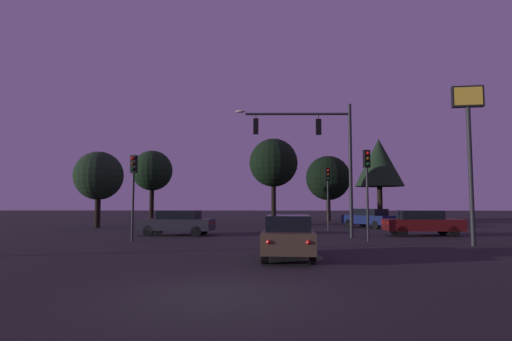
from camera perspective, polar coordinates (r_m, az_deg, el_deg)
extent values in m
plane|color=black|center=(33.46, -0.29, -7.85)|extent=(168.00, 168.00, 0.00)
cylinder|color=#232326|center=(24.44, 12.81, 0.05)|extent=(0.20, 0.20, 7.68)
cylinder|color=#232326|center=(24.44, 5.70, 7.70)|extent=(6.03, 0.27, 0.14)
ellipsoid|color=#F4EACC|center=(24.39, -2.16, 8.07)|extent=(0.56, 0.28, 0.16)
cylinder|color=#232326|center=(24.55, 8.53, 7.30)|extent=(0.05, 0.05, 0.31)
cube|color=black|center=(24.44, 8.54, 5.91)|extent=(0.30, 0.25, 0.90)
sphere|color=#4C0A0A|center=(24.63, 8.49, 6.50)|extent=(0.18, 0.18, 0.18)
sphere|color=#F9A319|center=(24.57, 8.49, 5.85)|extent=(0.18, 0.18, 0.18)
sphere|color=#0C4219|center=(24.53, 8.50, 5.21)|extent=(0.18, 0.18, 0.18)
cylinder|color=#232326|center=(24.31, -0.02, 7.42)|extent=(0.05, 0.05, 0.27)
cube|color=black|center=(24.19, -0.02, 6.06)|extent=(0.30, 0.25, 0.90)
sphere|color=#4C0A0A|center=(24.38, -0.01, 6.65)|extent=(0.18, 0.18, 0.18)
sphere|color=#F9A319|center=(24.33, -0.01, 6.00)|extent=(0.18, 0.18, 0.18)
sphere|color=#0C4219|center=(24.28, -0.01, 5.35)|extent=(0.18, 0.18, 0.18)
cylinder|color=#232326|center=(22.09, 15.00, -4.49)|extent=(0.12, 0.12, 3.78)
cube|color=black|center=(22.21, 14.88, 1.56)|extent=(0.36, 0.32, 0.90)
sphere|color=red|center=(22.12, 15.05, 2.32)|extent=(0.18, 0.18, 0.18)
sphere|color=#56380C|center=(22.09, 15.07, 1.60)|extent=(0.18, 0.18, 0.18)
sphere|color=#0C4219|center=(22.06, 15.08, 0.88)|extent=(0.18, 0.18, 0.18)
cylinder|color=#232326|center=(29.97, 9.82, -4.78)|extent=(0.12, 0.12, 3.54)
cube|color=black|center=(30.04, 9.76, -0.54)|extent=(0.36, 0.32, 0.90)
sphere|color=red|center=(29.94, 9.87, 0.01)|extent=(0.18, 0.18, 0.18)
sphere|color=#56380C|center=(29.92, 9.88, -0.52)|extent=(0.18, 0.18, 0.18)
sphere|color=#0C4219|center=(29.90, 9.88, -1.06)|extent=(0.18, 0.18, 0.18)
cylinder|color=#232326|center=(22.24, -16.48, -4.81)|extent=(0.12, 0.12, 3.51)
cube|color=black|center=(22.33, -16.35, 0.86)|extent=(0.35, 0.30, 0.90)
sphere|color=red|center=(22.24, -16.52, 1.61)|extent=(0.18, 0.18, 0.18)
sphere|color=#56380C|center=(22.21, -16.54, 0.89)|extent=(0.18, 0.18, 0.18)
sphere|color=#0C4219|center=(22.19, -16.55, 0.17)|extent=(0.18, 0.18, 0.18)
cube|color=#473828|center=(14.98, 4.49, -9.39)|extent=(1.96, 4.26, 0.68)
cube|color=black|center=(14.79, 4.47, -7.13)|extent=(1.61, 2.33, 0.52)
cylinder|color=black|center=(16.40, 1.81, -10.18)|extent=(0.24, 0.65, 0.64)
cylinder|color=black|center=(16.39, 7.23, -10.14)|extent=(0.24, 0.65, 0.64)
cylinder|color=black|center=(13.67, 1.20, -11.30)|extent=(0.24, 0.65, 0.64)
cylinder|color=black|center=(13.66, 7.73, -11.27)|extent=(0.24, 0.65, 0.64)
sphere|color=red|center=(12.90, 1.71, -9.74)|extent=(0.14, 0.14, 0.14)
sphere|color=red|center=(12.89, 7.16, -9.71)|extent=(0.14, 0.14, 0.14)
cube|color=#4C0F0F|center=(27.12, 21.83, -6.90)|extent=(4.48, 1.89, 0.68)
cube|color=black|center=(27.05, 21.49, -5.65)|extent=(2.43, 1.60, 0.52)
cylinder|color=black|center=(28.40, 24.14, -7.40)|extent=(0.64, 0.21, 0.64)
cylinder|color=black|center=(26.92, 25.40, -7.54)|extent=(0.64, 0.21, 0.64)
cylinder|color=black|center=(27.47, 18.38, -7.68)|extent=(0.64, 0.21, 0.64)
cylinder|color=black|center=(25.93, 19.35, -7.85)|extent=(0.64, 0.21, 0.64)
sphere|color=red|center=(27.09, 16.89, -6.83)|extent=(0.14, 0.14, 0.14)
sphere|color=red|center=(25.87, 17.58, -6.93)|extent=(0.14, 0.14, 0.14)
cube|color=#232328|center=(26.06, -10.79, -7.26)|extent=(4.58, 2.29, 0.68)
cube|color=black|center=(25.99, -10.45, -5.95)|extent=(2.53, 1.83, 0.52)
cylinder|color=black|center=(25.78, -14.49, -7.98)|extent=(0.66, 0.26, 0.64)
cylinder|color=black|center=(27.34, -13.20, -7.80)|extent=(0.66, 0.26, 0.64)
cylinder|color=black|center=(24.86, -8.16, -8.21)|extent=(0.66, 0.26, 0.64)
cylinder|color=black|center=(26.47, -7.21, -8.00)|extent=(0.66, 0.26, 0.64)
sphere|color=red|center=(24.83, -6.33, -7.22)|extent=(0.14, 0.14, 0.14)
sphere|color=red|center=(26.10, -5.66, -7.09)|extent=(0.14, 0.14, 0.14)
cube|color=#0F1947|center=(34.83, 15.18, -6.48)|extent=(3.87, 4.79, 0.68)
cube|color=black|center=(34.71, 15.34, -5.49)|extent=(2.57, 2.88, 0.52)
cylinder|color=black|center=(35.39, 12.56, -7.05)|extent=(0.50, 0.65, 0.64)
cylinder|color=black|center=(36.46, 14.40, -6.93)|extent=(0.50, 0.65, 0.64)
cylinder|color=black|center=(33.24, 16.07, -7.15)|extent=(0.50, 0.65, 0.64)
cylinder|color=black|center=(34.38, 17.90, -7.01)|extent=(0.50, 0.65, 0.64)
sphere|color=red|center=(32.80, 17.24, -6.39)|extent=(0.14, 0.14, 0.14)
sphere|color=red|center=(33.72, 18.68, -6.30)|extent=(0.14, 0.14, 0.14)
cylinder|color=#232326|center=(21.55, 27.29, -0.65)|extent=(0.20, 0.20, 6.41)
cube|color=black|center=(22.08, 26.94, 8.99)|extent=(1.42, 0.42, 1.00)
cube|color=yellow|center=(21.96, 27.05, 9.06)|extent=(1.23, 0.17, 0.84)
cylinder|color=black|center=(46.98, 9.88, -4.98)|extent=(0.45, 0.45, 3.04)
sphere|color=black|center=(47.06, 9.83, -1.02)|extent=(4.95, 4.95, 4.95)
cylinder|color=black|center=(40.28, 16.59, -4.60)|extent=(0.47, 0.47, 3.52)
cone|color=black|center=(40.46, 16.46, 1.06)|extent=(4.48, 4.48, 4.46)
cylinder|color=black|center=(35.97, -20.83, -5.08)|extent=(0.44, 0.44, 2.82)
sphere|color=black|center=(36.04, -20.71, -0.66)|extent=(3.92, 3.92, 3.92)
cylinder|color=black|center=(39.61, -14.08, -4.54)|extent=(0.41, 0.41, 3.68)
sphere|color=black|center=(39.72, -13.99, -0.01)|extent=(3.71, 3.71, 3.71)
cylinder|color=black|center=(33.55, 2.43, -4.54)|extent=(0.38, 0.38, 3.86)
sphere|color=black|center=(33.71, 2.41, 1.07)|extent=(3.91, 3.91, 3.91)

